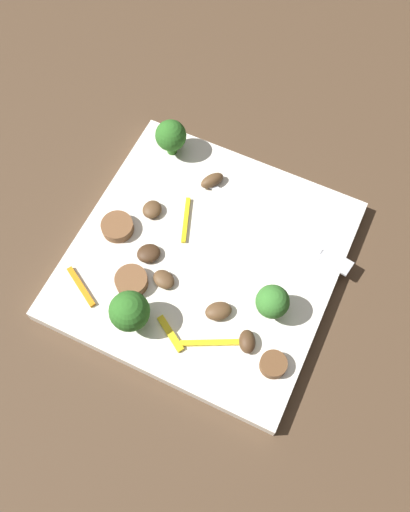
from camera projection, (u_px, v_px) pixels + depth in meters
ground_plane at (205, 263)px, 0.62m from camera, size 1.40×1.40×0.00m
plate at (205, 259)px, 0.61m from camera, size 0.27×0.27×0.02m
fork at (289, 233)px, 0.61m from camera, size 0.18×0.04×0.00m
broccoli_floret_0 at (272, 302)px, 0.55m from camera, size 0.03×0.03×0.04m
broccoli_floret_1 at (171, 136)px, 0.63m from camera, size 0.04×0.04×0.05m
broccoli_floret_2 at (130, 311)px, 0.54m from camera, size 0.04×0.04×0.05m
sausage_slice_0 at (273, 364)px, 0.54m from camera, size 0.03×0.03×0.01m
sausage_slice_1 at (117, 227)px, 0.61m from camera, size 0.05×0.05×0.01m
sausage_slice_2 at (131, 281)px, 0.58m from camera, size 0.05×0.05×0.01m
mushroom_0 at (164, 279)px, 0.58m from camera, size 0.03×0.03×0.01m
mushroom_1 at (247, 342)px, 0.55m from camera, size 0.03×0.03×0.01m
mushroom_2 at (149, 253)px, 0.60m from camera, size 0.03×0.03×0.01m
mushroom_3 at (218, 311)px, 0.57m from camera, size 0.03×0.03×0.01m
mushroom_4 at (152, 209)px, 0.62m from camera, size 0.02×0.02×0.01m
mushroom_5 at (212, 180)px, 0.63m from camera, size 0.03×0.03×0.01m
pepper_strip_0 at (81, 287)px, 0.58m from camera, size 0.05×0.03×0.00m
pepper_strip_1 at (186, 220)px, 0.62m from camera, size 0.02×0.05×0.00m
pepper_strip_2 at (210, 343)px, 0.56m from camera, size 0.05×0.03×0.00m
pepper_strip_3 at (170, 334)px, 0.56m from camera, size 0.04×0.03×0.00m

